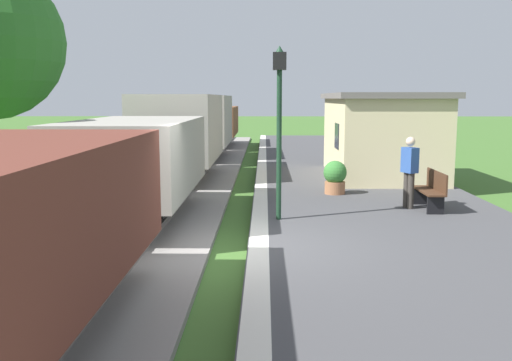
{
  "coord_description": "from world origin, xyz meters",
  "views": [
    {
      "loc": [
        0.5,
        -9.72,
        2.86
      ],
      "look_at": [
        0.33,
        1.45,
        1.22
      ],
      "focal_mm": 39.28,
      "sensor_mm": 36.0,
      "label": 1
    }
  ],
  "objects_px": {
    "station_hut": "(381,135)",
    "potted_planter": "(335,177)",
    "freight_train": "(181,137)",
    "lamp_post_near": "(279,101)",
    "person_waiting": "(409,170)",
    "bench_near_hut": "(431,190)"
  },
  "relations": [
    {
      "from": "station_hut",
      "to": "potted_planter",
      "type": "height_order",
      "value": "station_hut"
    },
    {
      "from": "station_hut",
      "to": "freight_train",
      "type": "bearing_deg",
      "value": 174.93
    },
    {
      "from": "lamp_post_near",
      "to": "station_hut",
      "type": "bearing_deg",
      "value": 62.56
    },
    {
      "from": "station_hut",
      "to": "potted_planter",
      "type": "relative_size",
      "value": 6.33
    },
    {
      "from": "person_waiting",
      "to": "freight_train",
      "type": "bearing_deg",
      "value": -69.4
    },
    {
      "from": "freight_train",
      "to": "person_waiting",
      "type": "distance_m",
      "value": 8.89
    },
    {
      "from": "bench_near_hut",
      "to": "lamp_post_near",
      "type": "xyz_separation_m",
      "value": [
        -3.64,
        -1.18,
        2.08
      ]
    },
    {
      "from": "station_hut",
      "to": "bench_near_hut",
      "type": "relative_size",
      "value": 3.87
    },
    {
      "from": "person_waiting",
      "to": "station_hut",
      "type": "bearing_deg",
      "value": -119.58
    },
    {
      "from": "freight_train",
      "to": "bench_near_hut",
      "type": "xyz_separation_m",
      "value": [
        6.85,
        -6.34,
        -0.8
      ]
    },
    {
      "from": "bench_near_hut",
      "to": "lamp_post_near",
      "type": "distance_m",
      "value": 4.36
    },
    {
      "from": "freight_train",
      "to": "person_waiting",
      "type": "height_order",
      "value": "freight_train"
    },
    {
      "from": "bench_near_hut",
      "to": "person_waiting",
      "type": "relative_size",
      "value": 0.88
    },
    {
      "from": "freight_train",
      "to": "station_hut",
      "type": "xyz_separation_m",
      "value": [
        6.8,
        -0.6,
        0.13
      ]
    },
    {
      "from": "potted_planter",
      "to": "person_waiting",
      "type": "bearing_deg",
      "value": -53.17
    },
    {
      "from": "freight_train",
      "to": "potted_planter",
      "type": "distance_m",
      "value": 6.46
    },
    {
      "from": "bench_near_hut",
      "to": "person_waiting",
      "type": "xyz_separation_m",
      "value": [
        -0.51,
        0.12,
        0.46
      ]
    },
    {
      "from": "freight_train",
      "to": "station_hut",
      "type": "bearing_deg",
      "value": -5.07
    },
    {
      "from": "station_hut",
      "to": "person_waiting",
      "type": "relative_size",
      "value": 3.39
    },
    {
      "from": "bench_near_hut",
      "to": "lamp_post_near",
      "type": "height_order",
      "value": "lamp_post_near"
    },
    {
      "from": "bench_near_hut",
      "to": "potted_planter",
      "type": "xyz_separation_m",
      "value": [
        -2.01,
        2.13,
        0.0
      ]
    },
    {
      "from": "freight_train",
      "to": "bench_near_hut",
      "type": "height_order",
      "value": "freight_train"
    }
  ]
}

